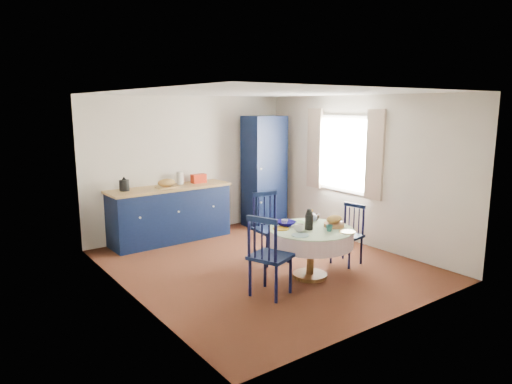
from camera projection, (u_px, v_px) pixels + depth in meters
floor at (264, 264)px, 6.78m from camera, size 4.50×4.50×0.00m
ceiling at (264, 93)px, 6.31m from camera, size 4.50×4.50×0.00m
wall_back at (190, 165)px, 8.34m from camera, size 4.00×0.02×2.50m
wall_left at (129, 198)px, 5.39m from camera, size 0.02×4.50×2.50m
wall_right at (358, 170)px, 7.70m from camera, size 0.02×4.50×2.50m
window at (344, 153)px, 7.86m from camera, size 0.10×1.74×1.45m
kitchen_counter at (170, 213)px, 7.92m from camera, size 2.16×0.72×1.20m
pantry_cabinet at (264, 171)px, 8.86m from camera, size 0.76×0.56×2.14m
dining_table at (311, 237)px, 6.19m from camera, size 1.17×1.15×0.97m
chair_left at (269, 255)px, 5.57m from camera, size 0.58×0.59×1.03m
chair_far at (270, 227)px, 6.85m from camera, size 0.51×0.49×1.05m
chair_right at (348, 234)px, 6.77m from camera, size 0.43×0.45×0.89m
mug_a at (299, 228)px, 5.98m from camera, size 0.13×0.13×0.10m
mug_b at (329, 228)px, 6.01m from camera, size 0.09×0.09×0.08m
mug_c at (315, 217)px, 6.59m from camera, size 0.12×0.12×0.09m
mug_d at (285, 222)px, 6.31m from camera, size 0.09×0.09×0.08m
cobalt_bowl at (286, 223)px, 6.30m from camera, size 0.27×0.27×0.07m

